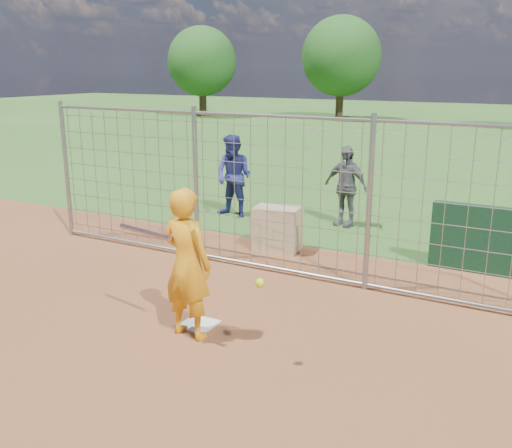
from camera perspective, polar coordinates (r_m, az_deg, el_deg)
The scene contains 9 objects.
ground at distance 7.66m, azimuth -4.90°, elevation -9.45°, with size 100.00×100.00×0.00m, color #2D591E.
infield_dirt at distance 5.74m, azimuth -22.61°, elevation -19.91°, with size 18.00×18.00×0.00m, color brown.
home_plate at distance 7.50m, azimuth -5.75°, elevation -9.94°, with size 0.43×0.43×0.02m, color silver.
batter at distance 6.89m, azimuth -6.92°, elevation -3.98°, with size 0.68×0.45×1.87m, color orange.
bystander_a at distance 12.53m, azimuth -2.24°, elevation 4.80°, with size 0.88×0.68×1.81m, color navy.
bystander_b at distance 11.94m, azimuth 8.94°, elevation 3.77°, with size 0.98×0.41×1.68m, color #595A5E.
equipment_bin at distance 10.28m, azimuth 2.13°, elevation -0.47°, with size 0.80×0.55×0.80m, color tan.
equipment_in_play at distance 6.60m, azimuth -8.50°, elevation -1.96°, with size 1.98×0.22×0.45m.
backstop_fence at distance 8.90m, azimuth 1.99°, elevation 2.73°, with size 9.08×0.08×2.60m.
Camera 1 is at (3.87, -5.78, 3.22)m, focal length 40.00 mm.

